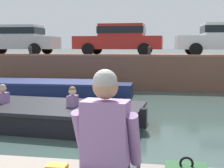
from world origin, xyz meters
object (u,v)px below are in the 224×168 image
object	(u,v)px
mooring_bollard_mid	(149,51)
person_seated_right	(107,143)
motorboat_passing	(23,113)
car_left_inner_red	(120,38)
boat_moored_west_navy	(45,87)
bottle_drink	(113,168)
mooring_bollard_west	(30,51)
car_leftmost_silver	(18,39)
car_centre_white	(224,38)

from	to	relation	value
mooring_bollard_mid	person_seated_right	xyz separation A→B (m)	(0.20, -11.71, -0.54)
motorboat_passing	car_left_inner_red	size ratio (longest dim) A/B	1.53
boat_moored_west_navy	bottle_drink	xyz separation A→B (m)	(4.38, -9.49, 0.65)
boat_moored_west_navy	car_left_inner_red	world-z (taller)	car_left_inner_red
mooring_bollard_west	person_seated_right	world-z (taller)	mooring_bollard_west
mooring_bollard_west	car_leftmost_silver	bearing A→B (deg)	131.18
car_centre_white	person_seated_right	size ratio (longest dim) A/B	4.62
boat_moored_west_navy	car_leftmost_silver	bearing A→B (deg)	128.23
mooring_bollard_west	mooring_bollard_mid	world-z (taller)	same
motorboat_passing	mooring_bollard_west	bearing A→B (deg)	112.12
motorboat_passing	person_seated_right	distance (m)	5.89
bottle_drink	motorboat_passing	bearing A→B (deg)	123.07
motorboat_passing	person_seated_right	size ratio (longest dim) A/B	7.00
bottle_drink	car_leftmost_silver	bearing A→B (deg)	118.91
car_leftmost_silver	mooring_bollard_mid	bearing A→B (deg)	-12.86
motorboat_passing	mooring_bollard_mid	distance (m)	7.51
motorboat_passing	car_centre_white	xyz separation A→B (m)	(6.35, 8.39, 2.09)
mooring_bollard_mid	bottle_drink	distance (m)	11.57
car_leftmost_silver	car_centre_white	xyz separation A→B (m)	(10.51, 0.00, -0.00)
car_left_inner_red	bottle_drink	world-z (taller)	car_left_inner_red
boat_moored_west_navy	car_leftmost_silver	world-z (taller)	car_leftmost_silver
motorboat_passing	car_left_inner_red	xyz separation A→B (m)	(1.32, 8.38, 2.09)
car_leftmost_silver	person_seated_right	size ratio (longest dim) A/B	4.56
motorboat_passing	mooring_bollard_mid	world-z (taller)	mooring_bollard_mid
person_seated_right	car_centre_white	bearing A→B (deg)	76.20
car_centre_white	car_leftmost_silver	bearing A→B (deg)	-179.99
car_left_inner_red	mooring_bollard_west	world-z (taller)	car_left_inner_red
mooring_bollard_west	person_seated_right	distance (m)	13.10
boat_moored_west_navy	car_centre_white	world-z (taller)	car_centre_white
mooring_bollard_mid	person_seated_right	size ratio (longest dim) A/B	0.46
motorboat_passing	mooring_bollard_mid	size ratio (longest dim) A/B	15.18
car_left_inner_red	person_seated_right	bearing A→B (deg)	-82.50
motorboat_passing	boat_moored_west_navy	bearing A→B (deg)	105.18
mooring_bollard_mid	person_seated_right	bearing A→B (deg)	-89.03
boat_moored_west_navy	mooring_bollard_mid	distance (m)	4.86
mooring_bollard_west	bottle_drink	size ratio (longest dim) A/B	2.18
boat_moored_west_navy	motorboat_passing	world-z (taller)	motorboat_passing
mooring_bollard_mid	motorboat_passing	bearing A→B (deg)	-112.99
boat_moored_west_navy	car_centre_white	size ratio (longest dim) A/B	1.51
car_left_inner_red	person_seated_right	xyz separation A→B (m)	(1.75, -13.32, -1.15)
car_centre_white	bottle_drink	world-z (taller)	car_centre_white
car_leftmost_silver	boat_moored_west_navy	bearing A→B (deg)	-51.77
car_centre_white	mooring_bollard_west	bearing A→B (deg)	-169.99
mooring_bollard_west	bottle_drink	bearing A→B (deg)	-63.10
car_centre_white	motorboat_passing	bearing A→B (deg)	-127.11
car_leftmost_silver	mooring_bollard_west	xyz separation A→B (m)	(1.41, -1.61, -0.61)
car_left_inner_red	car_centre_white	world-z (taller)	same
bottle_drink	car_left_inner_red	bearing A→B (deg)	97.70
mooring_bollard_mid	bottle_drink	size ratio (longest dim) A/B	2.18
boat_moored_west_navy	mooring_bollard_west	size ratio (longest dim) A/B	15.08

